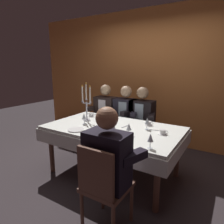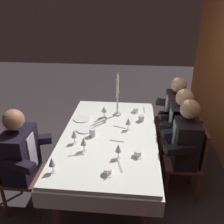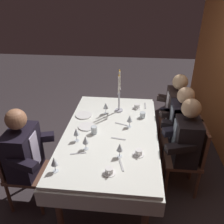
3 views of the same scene
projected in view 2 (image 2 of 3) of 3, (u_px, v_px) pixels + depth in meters
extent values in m
plane|color=#352C2F|center=(109.00, 182.00, 3.20)|extent=(12.00, 12.00, 0.00)
cube|color=white|center=(109.00, 135.00, 2.89)|extent=(1.90, 1.10, 0.04)
cube|color=white|center=(109.00, 143.00, 2.94)|extent=(1.94, 1.14, 0.18)
cylinder|color=brown|center=(88.00, 127.00, 3.83)|extent=(0.07, 0.07, 0.70)
cylinder|color=brown|center=(56.00, 210.00, 2.34)|extent=(0.07, 0.07, 0.70)
cylinder|color=brown|center=(142.00, 129.00, 3.76)|extent=(0.07, 0.07, 0.70)
cylinder|color=brown|center=(145.00, 217.00, 2.27)|extent=(0.07, 0.07, 0.70)
cylinder|color=silver|center=(117.00, 114.00, 3.34)|extent=(0.11, 0.11, 0.02)
cylinder|color=silver|center=(117.00, 104.00, 3.28)|extent=(0.02, 0.02, 0.28)
cylinder|color=silver|center=(118.00, 92.00, 3.20)|extent=(0.04, 0.04, 0.02)
cylinder|color=white|center=(118.00, 83.00, 3.14)|extent=(0.02, 0.02, 0.22)
ellipsoid|color=yellow|center=(118.00, 73.00, 3.09)|extent=(0.02, 0.02, 0.03)
cylinder|color=silver|center=(117.00, 97.00, 3.19)|extent=(0.07, 0.01, 0.01)
cylinder|color=silver|center=(117.00, 96.00, 3.15)|extent=(0.04, 0.04, 0.02)
cylinder|color=white|center=(117.00, 88.00, 3.09)|extent=(0.02, 0.02, 0.22)
ellipsoid|color=yellow|center=(117.00, 78.00, 3.04)|extent=(0.02, 0.02, 0.03)
cylinder|color=silver|center=(118.00, 95.00, 3.26)|extent=(0.07, 0.01, 0.01)
cylinder|color=silver|center=(118.00, 92.00, 3.28)|extent=(0.04, 0.04, 0.02)
cylinder|color=white|center=(118.00, 84.00, 3.23)|extent=(0.02, 0.02, 0.22)
ellipsoid|color=yellow|center=(118.00, 75.00, 3.17)|extent=(0.02, 0.02, 0.03)
cylinder|color=white|center=(85.00, 129.00, 2.96)|extent=(0.21, 0.21, 0.01)
cylinder|color=white|center=(82.00, 119.00, 3.22)|extent=(0.22, 0.22, 0.01)
cylinder|color=silver|center=(75.00, 143.00, 2.70)|extent=(0.06, 0.06, 0.00)
cylinder|color=silver|center=(75.00, 140.00, 2.68)|extent=(0.01, 0.01, 0.07)
cone|color=silver|center=(74.00, 134.00, 2.65)|extent=(0.07, 0.07, 0.08)
cylinder|color=silver|center=(53.00, 172.00, 2.25)|extent=(0.06, 0.06, 0.00)
cylinder|color=silver|center=(53.00, 168.00, 2.24)|extent=(0.01, 0.01, 0.07)
cone|color=silver|center=(52.00, 161.00, 2.20)|extent=(0.07, 0.07, 0.08)
cylinder|color=silver|center=(118.00, 158.00, 2.45)|extent=(0.06, 0.06, 0.00)
cylinder|color=silver|center=(118.00, 154.00, 2.44)|extent=(0.01, 0.01, 0.07)
cone|color=silver|center=(118.00, 148.00, 2.40)|extent=(0.07, 0.07, 0.08)
cylinder|color=maroon|center=(118.00, 150.00, 2.41)|extent=(0.04, 0.04, 0.03)
cylinder|color=silver|center=(128.00, 129.00, 2.97)|extent=(0.06, 0.06, 0.00)
cylinder|color=silver|center=(128.00, 127.00, 2.95)|extent=(0.01, 0.01, 0.07)
cone|color=silver|center=(128.00, 121.00, 2.92)|extent=(0.07, 0.07, 0.08)
cylinder|color=#E0D172|center=(128.00, 123.00, 2.93)|extent=(0.04, 0.04, 0.03)
cylinder|color=silver|center=(84.00, 151.00, 2.56)|extent=(0.06, 0.06, 0.00)
cylinder|color=silver|center=(84.00, 147.00, 2.55)|extent=(0.01, 0.01, 0.07)
cone|color=silver|center=(84.00, 141.00, 2.51)|extent=(0.07, 0.07, 0.08)
cylinder|color=#E0D172|center=(84.00, 143.00, 2.52)|extent=(0.04, 0.04, 0.03)
cylinder|color=silver|center=(104.00, 117.00, 3.28)|extent=(0.06, 0.06, 0.00)
cylinder|color=silver|center=(104.00, 114.00, 3.26)|extent=(0.01, 0.01, 0.07)
cone|color=silver|center=(104.00, 109.00, 3.23)|extent=(0.07, 0.07, 0.08)
cylinder|color=maroon|center=(104.00, 110.00, 3.24)|extent=(0.04, 0.04, 0.03)
cylinder|color=silver|center=(92.00, 132.00, 2.81)|extent=(0.07, 0.07, 0.10)
cylinder|color=silver|center=(141.00, 118.00, 3.16)|extent=(0.08, 0.08, 0.08)
cylinder|color=white|center=(138.00, 156.00, 2.48)|extent=(0.12, 0.12, 0.01)
cylinder|color=white|center=(138.00, 153.00, 2.47)|extent=(0.08, 0.08, 0.05)
torus|color=white|center=(138.00, 156.00, 2.42)|extent=(0.04, 0.01, 0.04)
cylinder|color=white|center=(136.00, 112.00, 3.42)|extent=(0.12, 0.12, 0.01)
cylinder|color=white|center=(136.00, 110.00, 3.41)|extent=(0.08, 0.08, 0.05)
torus|color=white|center=(136.00, 111.00, 3.36)|extent=(0.04, 0.01, 0.04)
cylinder|color=white|center=(108.00, 173.00, 2.24)|extent=(0.12, 0.12, 0.01)
cylinder|color=white|center=(108.00, 171.00, 2.22)|extent=(0.08, 0.08, 0.05)
torus|color=white|center=(107.00, 174.00, 2.18)|extent=(0.04, 0.01, 0.04)
cube|color=#B7B7BC|center=(144.00, 110.00, 3.49)|extent=(0.19, 0.02, 0.01)
cube|color=#B7B7BC|center=(120.00, 127.00, 3.02)|extent=(0.07, 0.17, 0.01)
cube|color=#B7B7BC|center=(76.00, 155.00, 2.49)|extent=(0.06, 0.17, 0.01)
cube|color=#B7B7BC|center=(117.00, 141.00, 2.73)|extent=(0.04, 0.17, 0.01)
cube|color=#B7B7BC|center=(120.00, 165.00, 2.34)|extent=(0.19, 0.07, 0.01)
cylinder|color=brown|center=(159.00, 136.00, 3.85)|extent=(0.04, 0.04, 0.42)
cylinder|color=brown|center=(161.00, 149.00, 3.52)|extent=(0.04, 0.04, 0.42)
cylinder|color=brown|center=(182.00, 137.00, 3.82)|extent=(0.04, 0.04, 0.42)
cylinder|color=brown|center=(186.00, 150.00, 3.49)|extent=(0.04, 0.04, 0.42)
cube|color=brown|center=(173.00, 130.00, 3.57)|extent=(0.42, 0.42, 0.04)
cube|color=brown|center=(189.00, 116.00, 3.45)|extent=(0.38, 0.04, 0.44)
cube|color=#2D2120|center=(175.00, 112.00, 3.44)|extent=(0.42, 0.26, 0.54)
cube|color=white|center=(166.00, 110.00, 3.44)|extent=(0.16, 0.01, 0.40)
sphere|color=#D4AE81|center=(179.00, 85.00, 3.27)|extent=(0.21, 0.21, 0.21)
cube|color=#2D2120|center=(167.00, 103.00, 3.63)|extent=(0.19, 0.34, 0.08)
cube|color=#2D2120|center=(171.00, 116.00, 3.24)|extent=(0.19, 0.34, 0.08)
cylinder|color=brown|center=(161.00, 152.00, 3.44)|extent=(0.04, 0.04, 0.42)
cylinder|color=brown|center=(164.00, 169.00, 3.12)|extent=(0.04, 0.04, 0.42)
cylinder|color=brown|center=(187.00, 154.00, 3.41)|extent=(0.04, 0.04, 0.42)
cylinder|color=brown|center=(192.00, 170.00, 3.09)|extent=(0.04, 0.04, 0.42)
cube|color=brown|center=(178.00, 147.00, 3.17)|extent=(0.42, 0.42, 0.04)
cube|color=brown|center=(195.00, 132.00, 3.05)|extent=(0.38, 0.04, 0.44)
cube|color=#211F2A|center=(180.00, 127.00, 3.04)|extent=(0.42, 0.26, 0.54)
cube|color=#8A9BAB|center=(170.00, 125.00, 3.04)|extent=(0.16, 0.01, 0.40)
sphere|color=tan|center=(185.00, 98.00, 2.86)|extent=(0.21, 0.21, 0.21)
cube|color=#211F2A|center=(171.00, 116.00, 3.23)|extent=(0.19, 0.34, 0.08)
cube|color=#211F2A|center=(175.00, 133.00, 2.83)|extent=(0.19, 0.34, 0.08)
cylinder|color=brown|center=(163.00, 167.00, 3.15)|extent=(0.04, 0.04, 0.42)
cylinder|color=brown|center=(166.00, 187.00, 2.83)|extent=(0.04, 0.04, 0.42)
cylinder|color=brown|center=(192.00, 169.00, 3.12)|extent=(0.04, 0.04, 0.42)
cylinder|color=brown|center=(198.00, 189.00, 2.80)|extent=(0.04, 0.04, 0.42)
cube|color=brown|center=(182.00, 162.00, 2.87)|extent=(0.42, 0.42, 0.04)
cube|color=brown|center=(201.00, 146.00, 2.75)|extent=(0.38, 0.04, 0.44)
cube|color=black|center=(185.00, 141.00, 2.75)|extent=(0.42, 0.26, 0.54)
cube|color=#8999AB|center=(173.00, 138.00, 2.75)|extent=(0.16, 0.01, 0.40)
sphere|color=tan|center=(190.00, 109.00, 2.57)|extent=(0.21, 0.21, 0.21)
cube|color=black|center=(174.00, 128.00, 2.94)|extent=(0.19, 0.34, 0.08)
cube|color=black|center=(180.00, 149.00, 2.54)|extent=(0.19, 0.34, 0.08)
cylinder|color=brown|center=(37.00, 205.00, 2.58)|extent=(0.04, 0.04, 0.42)
cylinder|color=brown|center=(48.00, 182.00, 2.90)|extent=(0.04, 0.04, 0.42)
cylinder|color=brown|center=(5.00, 203.00, 2.61)|extent=(0.04, 0.04, 0.42)
cylinder|color=brown|center=(20.00, 180.00, 2.93)|extent=(0.04, 0.04, 0.42)
cube|color=brown|center=(25.00, 176.00, 2.65)|extent=(0.42, 0.42, 0.04)
cube|color=brown|center=(4.00, 157.00, 2.57)|extent=(0.38, 0.04, 0.44)
cube|color=black|center=(20.00, 154.00, 2.53)|extent=(0.42, 0.26, 0.54)
cube|color=#B7ABCB|center=(32.00, 152.00, 2.50)|extent=(0.16, 0.01, 0.40)
sphere|color=#9E694B|center=(13.00, 120.00, 2.35)|extent=(0.21, 0.21, 0.21)
cube|color=black|center=(20.00, 165.00, 2.30)|extent=(0.19, 0.34, 0.08)
cube|color=black|center=(37.00, 140.00, 2.70)|extent=(0.19, 0.34, 0.08)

